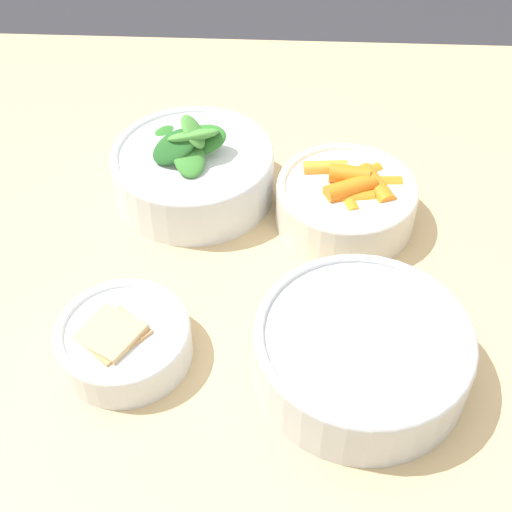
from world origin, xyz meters
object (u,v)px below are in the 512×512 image
at_px(bowl_greens, 193,169).
at_px(bowl_carrots, 347,200).
at_px(bowl_cookies, 124,340).
at_px(bowl_beans_hotdog, 361,353).

bearing_deg(bowl_greens, bowl_carrots, 77.55).
bearing_deg(bowl_carrots, bowl_cookies, -46.97).
height_order(bowl_carrots, bowl_cookies, bowl_carrots).
xyz_separation_m(bowl_carrots, bowl_cookies, (0.20, -0.21, -0.01)).
bearing_deg(bowl_beans_hotdog, bowl_carrots, -178.81).
xyz_separation_m(bowl_greens, bowl_beans_hotdog, (0.25, 0.18, -0.01)).
distance_m(bowl_greens, bowl_cookies, 0.24).
bearing_deg(bowl_greens, bowl_beans_hotdog, 35.86).
xyz_separation_m(bowl_carrots, bowl_beans_hotdog, (0.21, 0.00, -0.00)).
height_order(bowl_carrots, bowl_beans_hotdog, bowl_carrots).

